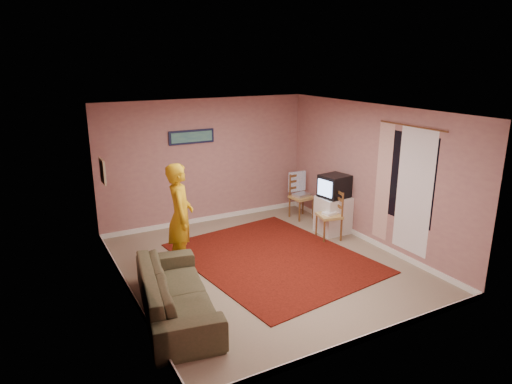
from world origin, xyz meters
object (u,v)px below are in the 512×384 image
crt_tv (334,186)px  person (180,217)px  tv_cabinet (333,215)px  sofa (176,292)px  chair_a (302,192)px  chair_b (329,210)px

crt_tv → person: bearing=173.0°
tv_cabinet → crt_tv: size_ratio=1.28×
crt_tv → sofa: (-3.74, -1.43, -0.64)m
tv_cabinet → chair_a: size_ratio=1.42×
chair_b → sofa: chair_b is taller
chair_a → sofa: 4.44m
crt_tv → sofa: size_ratio=0.26×
person → chair_b: bearing=-74.6°
chair_b → person: (-2.92, 0.15, 0.30)m
chair_a → sofa: bearing=-150.8°
crt_tv → sofa: bearing=-167.3°
tv_cabinet → sofa: size_ratio=0.33×
crt_tv → chair_b: bearing=-148.1°
tv_cabinet → sofa: bearing=-159.1°
chair_a → sofa: size_ratio=0.24×
crt_tv → sofa: crt_tv is taller
person → sofa: bearing=175.8°
crt_tv → chair_a: crt_tv is taller
chair_a → tv_cabinet: bearing=-91.0°
chair_a → person: bearing=-165.2°
crt_tv → chair_a: (-0.06, 1.03, -0.38)m
sofa → person: bearing=-13.0°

